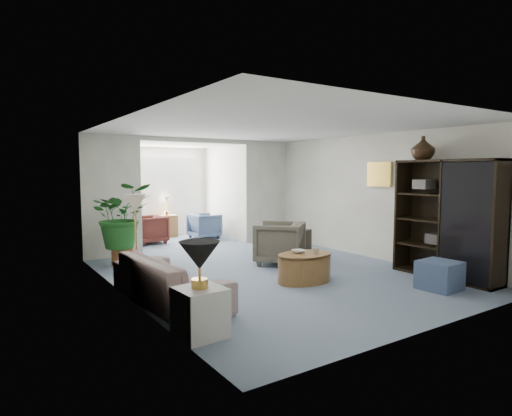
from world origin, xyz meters
TOP-DOWN VIEW (x-y plane):
  - floor at (0.00, 0.00)m, footprint 6.00×6.00m
  - sunroom_floor at (0.00, 4.10)m, footprint 2.60×2.60m
  - back_pier_left at (-1.90, 3.00)m, footprint 1.20×0.12m
  - back_pier_right at (1.90, 3.00)m, footprint 1.20×0.12m
  - back_header at (0.00, 3.00)m, footprint 2.60×0.12m
  - window_pane at (0.00, 5.18)m, footprint 2.20×0.02m
  - window_blinds at (0.00, 5.15)m, footprint 2.20×0.02m
  - framed_picture at (2.46, -0.10)m, footprint 0.04×0.50m
  - sofa at (-2.07, -0.41)m, footprint 0.96×2.15m
  - end_table at (-2.27, -1.76)m, footprint 0.51×0.51m
  - table_lamp at (-2.27, -1.76)m, footprint 0.44×0.44m
  - floor_lamp at (-2.07, 1.02)m, footprint 0.36×0.36m
  - coffee_table at (0.13, -0.61)m, footprint 1.09×1.09m
  - coffee_bowl at (0.08, -0.51)m, footprint 0.24×0.24m
  - coffee_cup at (0.28, -0.71)m, footprint 0.12×0.12m
  - wingback_chair at (0.58, 0.67)m, footprint 1.23×1.23m
  - side_table_dark at (1.28, 0.97)m, footprint 0.58×0.52m
  - entertainment_cabinet at (2.23, -1.72)m, footprint 0.47×1.76m
  - cabinet_urn at (2.23, -1.22)m, footprint 0.39×0.39m
  - ottoman at (1.52, -2.07)m, footprint 0.56×0.56m
  - plant_pot at (-1.95, 2.23)m, footprint 0.40×0.40m
  - house_plant at (-1.95, 2.23)m, footprint 1.10×0.96m
  - sunroom_chair_blue at (0.78, 4.24)m, footprint 0.74×0.72m
  - sunroom_chair_maroon at (-0.72, 4.24)m, footprint 0.77×0.75m
  - sunroom_table at (0.03, 4.99)m, footprint 0.50×0.39m
  - shelf_clutter at (2.18, -1.80)m, footprint 0.30×1.21m

SIDE VIEW (x-z plane):
  - floor at x=0.00m, z-range 0.00..0.00m
  - sunroom_floor at x=0.00m, z-range 0.00..0.00m
  - plant_pot at x=-1.95m, z-range 0.00..0.32m
  - ottoman at x=1.52m, z-range 0.00..0.42m
  - coffee_table at x=0.13m, z-range 0.00..0.45m
  - end_table at x=-2.27m, z-range 0.00..0.53m
  - side_table_dark at x=1.28m, z-range 0.00..0.56m
  - sunroom_table at x=0.03m, z-range 0.00..0.59m
  - sofa at x=-2.07m, z-range 0.00..0.61m
  - sunroom_chair_blue at x=0.78m, z-range 0.00..0.65m
  - sunroom_chair_maroon at x=-0.72m, z-range 0.00..0.68m
  - wingback_chair at x=0.58m, z-range 0.00..0.80m
  - coffee_bowl at x=0.08m, z-range 0.45..0.50m
  - coffee_cup at x=0.28m, z-range 0.45..0.54m
  - table_lamp at x=-2.27m, z-range 0.73..1.03m
  - house_plant at x=-1.95m, z-range 0.32..1.54m
  - entertainment_cabinet at x=2.23m, z-range 0.00..1.95m
  - shelf_clutter at x=2.18m, z-range 0.56..1.62m
  - back_pier_left at x=-1.90m, z-range 0.00..2.50m
  - back_pier_right at x=1.90m, z-range 0.00..2.50m
  - floor_lamp at x=-2.07m, z-range 1.11..1.39m
  - window_pane at x=0.00m, z-range 0.65..2.15m
  - window_blinds at x=0.00m, z-range 0.65..2.15m
  - framed_picture at x=2.46m, z-range 1.50..1.90m
  - cabinet_urn at x=2.23m, z-range 1.95..2.36m
  - back_header at x=0.00m, z-range 2.40..2.50m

